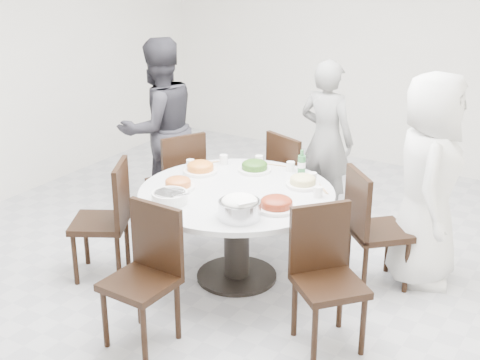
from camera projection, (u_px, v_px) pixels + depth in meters
The scene contains 23 objects.
floor at pixel (266, 266), 5.53m from camera, with size 6.00×6.00×0.01m, color #B7B7BC.
wall_back at pixel (400, 45), 7.42m from camera, with size 6.00×0.01×2.80m, color white.
wall_left at pixel (0, 62), 6.50m from camera, with size 0.01×6.00×2.80m, color white.
dining_table at pixel (237, 235), 5.23m from camera, with size 1.50×1.50×0.75m, color silver.
chair_ne at pixel (379, 229), 5.10m from camera, with size 0.42×0.42×0.95m, color black.
chair_n at pixel (298, 183), 6.01m from camera, with size 0.42×0.42×0.95m, color black.
chair_nw at pixel (175, 181), 6.06m from camera, with size 0.42×0.42×0.95m, color black.
chair_sw at pixel (99, 220), 5.24m from camera, with size 0.42×0.42×0.95m, color black.
chair_s at pixel (140, 280), 4.36m from camera, with size 0.42×0.42×0.95m, color black.
chair_se at pixel (330, 282), 4.33m from camera, with size 0.42×0.42×0.95m, color black.
diner_right at pixel (428, 181), 5.05m from camera, with size 0.82×0.53×1.67m, color silver.
diner_middle at pixel (326, 140), 6.26m from camera, with size 0.55×0.36×1.52m, color black.
diner_left at pixel (159, 128), 6.30m from camera, with size 0.83×0.65×1.70m, color #222127.
dish_greens at pixel (255, 167), 5.48m from camera, with size 0.27×0.27×0.07m, color white.
dish_pale at pixel (303, 182), 5.16m from camera, with size 0.26×0.26×0.07m, color white.
dish_orange at pixel (200, 168), 5.45m from camera, with size 0.28×0.28×0.08m, color white.
dish_redbrown at pixel (276, 205), 4.74m from camera, with size 0.30×0.30×0.07m, color white.
dish_tofu at pixel (178, 185), 5.11m from camera, with size 0.26×0.26×0.07m, color white.
rice_bowl at pixel (240, 210), 4.59m from camera, with size 0.29×0.29×0.13m, color silver.
soup_bowl at pixel (170, 197), 4.86m from camera, with size 0.26×0.26×0.08m, color white.
beverage_bottle at pixel (302, 163), 5.36m from camera, with size 0.06×0.06×0.22m, color #2B6D38.
tea_cups at pixel (277, 163), 5.57m from camera, with size 0.07×0.07×0.08m, color white.
chopsticks at pixel (279, 167), 5.57m from camera, with size 0.24×0.04×0.01m, color tan, non-canonical shape.
Camera 1 is at (2.39, -4.30, 2.64)m, focal length 50.00 mm.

